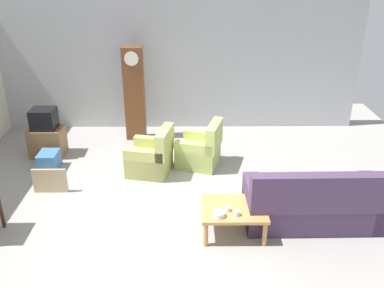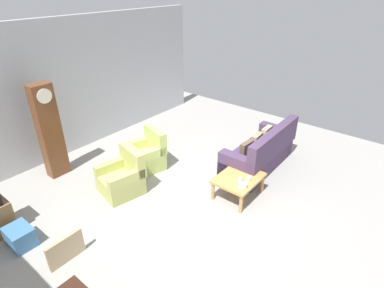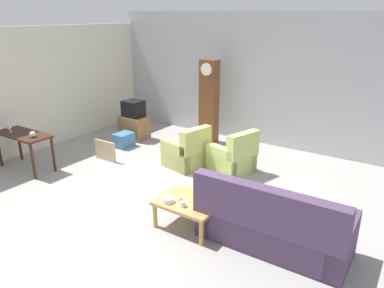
{
  "view_description": "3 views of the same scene",
  "coord_description": "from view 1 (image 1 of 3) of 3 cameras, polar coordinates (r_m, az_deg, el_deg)",
  "views": [
    {
      "loc": [
        0.21,
        -5.86,
        3.83
      ],
      "look_at": [
        0.27,
        0.36,
        0.97
      ],
      "focal_mm": 38.33,
      "sensor_mm": 36.0,
      "label": 1
    },
    {
      "loc": [
        -3.7,
        -3.24,
        3.94
      ],
      "look_at": [
        0.64,
        0.27,
        0.95
      ],
      "focal_mm": 29.14,
      "sensor_mm": 36.0,
      "label": 2
    },
    {
      "loc": [
        3.7,
        -4.84,
        3.12
      ],
      "look_at": [
        0.24,
        0.28,
        0.93
      ],
      "focal_mm": 34.28,
      "sensor_mm": 36.0,
      "label": 3
    }
  ],
  "objects": [
    {
      "name": "tv_crt",
      "position": [
        8.9,
        -19.93,
        3.32
      ],
      "size": [
        0.48,
        0.44,
        0.42
      ],
      "primitive_type": "cube",
      "color": "black",
      "rests_on": "tv_stand_cabinet"
    },
    {
      "name": "tv_stand_cabinet",
      "position": [
        9.08,
        -19.47,
        0.32
      ],
      "size": [
        0.68,
        0.52,
        0.6
      ],
      "primitive_type": "cube",
      "color": "brown",
      "rests_on": "ground_plane"
    },
    {
      "name": "ground_plane",
      "position": [
        7.0,
        -2.23,
        -8.51
      ],
      "size": [
        10.4,
        10.4,
        0.0
      ],
      "primitive_type": "plane",
      "color": "#999691"
    },
    {
      "name": "bowl_white_stacked",
      "position": [
        5.95,
        3.75,
        -9.7
      ],
      "size": [
        0.17,
        0.17,
        0.07
      ],
      "primitive_type": "cylinder",
      "color": "white",
      "rests_on": "coffee_table_wood"
    },
    {
      "name": "cup_blue_rimmed",
      "position": [
        5.99,
        6.28,
        -9.52
      ],
      "size": [
        0.08,
        0.08,
        0.08
      ],
      "primitive_type": "cylinder",
      "color": "silver",
      "rests_on": "coffee_table_wood"
    },
    {
      "name": "armchair_olive_near",
      "position": [
        7.9,
        -5.63,
        -1.94
      ],
      "size": [
        0.93,
        0.91,
        0.92
      ],
      "color": "#B7BC66",
      "rests_on": "ground_plane"
    },
    {
      "name": "garage_door_wall",
      "position": [
        9.72,
        -1.82,
        11.39
      ],
      "size": [
        8.4,
        0.16,
        3.2
      ],
      "primitive_type": "cube",
      "color": "#ADAFB5",
      "rests_on": "ground_plane"
    },
    {
      "name": "coffee_table_wood",
      "position": [
        6.21,
        5.8,
        -9.25
      ],
      "size": [
        0.96,
        0.76,
        0.44
      ],
      "color": "tan",
      "rests_on": "ground_plane"
    },
    {
      "name": "framed_picture_leaning",
      "position": [
        7.67,
        -19.15,
        -4.85
      ],
      "size": [
        0.6,
        0.05,
        0.46
      ],
      "primitive_type": "cube",
      "color": "tan",
      "rests_on": "ground_plane"
    },
    {
      "name": "grandfather_clock",
      "position": [
        9.22,
        -8.01,
        6.89
      ],
      "size": [
        0.44,
        0.3,
        2.09
      ],
      "color": "brown",
      "rests_on": "ground_plane"
    },
    {
      "name": "storage_box_blue",
      "position": [
        8.53,
        -19.26,
        -2.2
      ],
      "size": [
        0.36,
        0.47,
        0.35
      ],
      "primitive_type": "cube",
      "color": "teal",
      "rests_on": "ground_plane"
    },
    {
      "name": "couch_floral",
      "position": [
        6.63,
        16.63,
        -8.09
      ],
      "size": [
        2.11,
        0.9,
        1.04
      ],
      "color": "#4C3856",
      "rests_on": "ground_plane"
    },
    {
      "name": "armchair_olive_far",
      "position": [
        8.15,
        1.21,
        -0.97
      ],
      "size": [
        0.97,
        0.95,
        0.92
      ],
      "color": "#BCCD6B",
      "rests_on": "ground_plane"
    },
    {
      "name": "cup_white_porcelain",
      "position": [
        6.07,
        4.98,
        -8.98
      ],
      "size": [
        0.08,
        0.08,
        0.07
      ],
      "primitive_type": "cylinder",
      "color": "white",
      "rests_on": "coffee_table_wood"
    }
  ]
}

